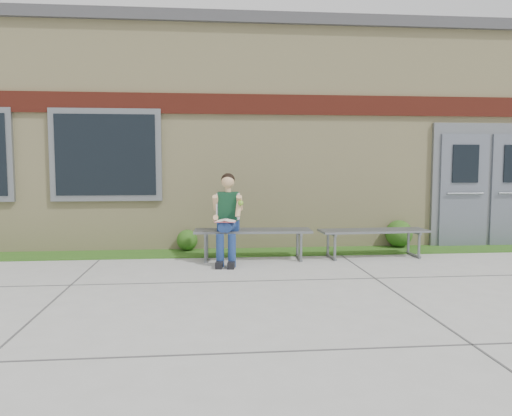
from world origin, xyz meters
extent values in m
plane|color=#9E9E99|center=(0.00, 0.00, 0.00)|extent=(80.00, 80.00, 0.00)
cube|color=#1B4B14|center=(0.00, 2.60, 0.01)|extent=(16.00, 0.80, 0.02)
cube|color=beige|center=(0.00, 6.00, 2.00)|extent=(16.00, 6.00, 4.00)
cube|color=#3F3F42|center=(0.00, 6.00, 4.10)|extent=(16.20, 6.20, 0.20)
cube|color=maroon|center=(0.00, 2.97, 2.60)|extent=(16.00, 0.06, 0.35)
cube|color=slate|center=(-3.00, 2.96, 1.70)|extent=(1.90, 0.08, 1.60)
cube|color=black|center=(-3.00, 2.92, 1.70)|extent=(1.70, 0.04, 1.40)
cube|color=slate|center=(4.00, 2.96, 1.15)|extent=(2.20, 0.08, 2.30)
cube|color=slate|center=(3.50, 2.91, 1.05)|extent=(0.92, 0.06, 2.10)
cube|color=slate|center=(-0.53, 2.00, 0.47)|extent=(1.91, 0.61, 0.04)
cube|color=slate|center=(-1.28, 2.00, 0.21)|extent=(0.07, 0.52, 0.43)
cube|color=slate|center=(0.23, 2.00, 0.21)|extent=(0.07, 0.52, 0.43)
cube|color=slate|center=(1.47, 2.00, 0.45)|extent=(1.80, 0.57, 0.03)
cube|color=slate|center=(0.76, 2.00, 0.20)|extent=(0.06, 0.50, 0.41)
cube|color=slate|center=(2.19, 2.00, 0.20)|extent=(0.06, 0.50, 0.41)
cube|color=navy|center=(-0.93, 1.95, 0.57)|extent=(0.37, 0.29, 0.16)
cube|color=#0D3222|center=(-0.93, 1.93, 0.88)|extent=(0.34, 0.25, 0.46)
sphere|color=#E2B17C|center=(-0.93, 1.92, 1.27)|extent=(0.24, 0.24, 0.21)
sphere|color=black|center=(-0.93, 1.94, 1.29)|extent=(0.25, 0.25, 0.22)
cylinder|color=navy|center=(-1.05, 1.71, 0.59)|extent=(0.21, 0.43, 0.15)
cylinder|color=navy|center=(-0.88, 1.68, 0.59)|extent=(0.21, 0.43, 0.15)
cylinder|color=navy|center=(-1.07, 1.47, 0.25)|extent=(0.12, 0.12, 0.50)
cylinder|color=navy|center=(-0.89, 1.44, 0.25)|extent=(0.12, 0.12, 0.50)
cube|color=black|center=(-1.08, 1.40, 0.05)|extent=(0.14, 0.27, 0.10)
cube|color=black|center=(-0.91, 1.37, 0.05)|extent=(0.14, 0.27, 0.10)
cylinder|color=#E2B17C|center=(-1.12, 1.90, 0.94)|extent=(0.12, 0.23, 0.26)
cylinder|color=#E2B17C|center=(-0.75, 1.84, 0.94)|extent=(0.12, 0.23, 0.26)
cube|color=white|center=(-0.98, 1.58, 0.69)|extent=(0.34, 0.26, 0.01)
cube|color=#E0545F|center=(-0.98, 1.58, 0.68)|extent=(0.34, 0.27, 0.01)
sphere|color=#79B530|center=(-0.74, 1.70, 0.95)|extent=(0.08, 0.08, 0.08)
sphere|color=#1B4B14|center=(-1.62, 2.85, 0.20)|extent=(0.37, 0.37, 0.37)
sphere|color=#1B4B14|center=(2.25, 2.85, 0.27)|extent=(0.49, 0.49, 0.49)
camera|label=1|loc=(-1.25, -5.95, 1.55)|focal=35.00mm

